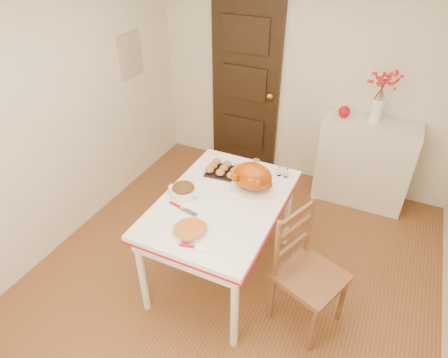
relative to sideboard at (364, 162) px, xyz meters
The scene contains 18 objects.
floor 2.02m from the sideboard, 114.58° to the right, with size 3.50×4.00×0.00m, color brown.
wall_back 1.14m from the sideboard, 164.88° to the left, with size 3.50×0.00×2.50m, color silver.
wall_left 3.21m from the sideboard, 145.23° to the right, with size 0.00×4.00×2.50m, color silver.
door_back 1.62m from the sideboard, behind, with size 0.85×0.06×2.06m, color black.
photo_board 2.80m from the sideboard, 167.16° to the right, with size 0.03×0.35×0.45m, color beige.
sideboard is the anchor object (origin of this frame).
kitchen_table 1.94m from the sideboard, 118.65° to the right, with size 0.96×1.40×0.84m, color white, non-canonical shape.
chair_oak 1.87m from the sideboard, 93.17° to the right, with size 0.46×0.46×1.04m, color brown, non-canonical shape.
berry_vase 0.75m from the sideboard, ahead, with size 0.27×0.27×0.53m, color white, non-canonical shape.
apple 0.63m from the sideboard, behind, with size 0.12×0.12×0.12m, color #A80812.
turkey_platter 1.72m from the sideboard, 117.50° to the right, with size 0.39×0.31×0.25m, color #984103, non-canonical shape.
pumpkin_pie 2.38m from the sideboard, 114.40° to the right, with size 0.26×0.26×0.05m, color #B45C1B.
stuffing_dish 2.20m from the sideboard, 124.99° to the right, with size 0.27×0.21×0.10m, color brown, non-canonical shape.
rolls_tray 1.76m from the sideboard, 129.13° to the right, with size 0.30×0.24×0.08m, color #A27638, non-canonical shape.
pie_server 2.45m from the sideboard, 110.85° to the right, with size 0.23×0.07×0.01m, color silver, non-canonical shape.
carving_knife 2.28m from the sideboard, 120.78° to the right, with size 0.28×0.07×0.01m, color silver, non-canonical shape.
drinking_glass 1.50m from the sideboard, 125.30° to the right, with size 0.07×0.07×0.11m, color white.
shaker_pair 1.36m from the sideboard, 117.26° to the right, with size 0.10×0.04×0.10m, color white, non-canonical shape.
Camera 1 is at (0.97, -2.18, 2.79)m, focal length 31.38 mm.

